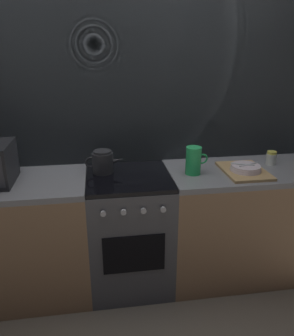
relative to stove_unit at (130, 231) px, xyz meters
The scene contains 9 objects.
ground_plane 0.45m from the stove_unit, 90.00° to the left, with size 8.00×8.00×0.00m, color #6B6054.
back_wall 0.82m from the stove_unit, 90.00° to the left, with size 3.60×0.05×2.40m.
counter_left 0.90m from the stove_unit, behind, with size 1.20×0.60×0.90m.
stove_unit is the anchor object (origin of this frame).
counter_right 0.90m from the stove_unit, ahead, with size 1.20×0.60×0.90m.
kettle 0.57m from the stove_unit, 152.84° to the left, with size 0.28×0.15×0.17m.
pitcher 0.72m from the stove_unit, ahead, with size 0.16×0.11×0.20m.
dish_pile 0.97m from the stove_unit, ahead, with size 0.30×0.40×0.07m.
spice_jar 1.23m from the stove_unit, ahead, with size 0.08×0.08×0.10m.
Camera 1 is at (-0.19, -2.18, 1.77)m, focal length 35.45 mm.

